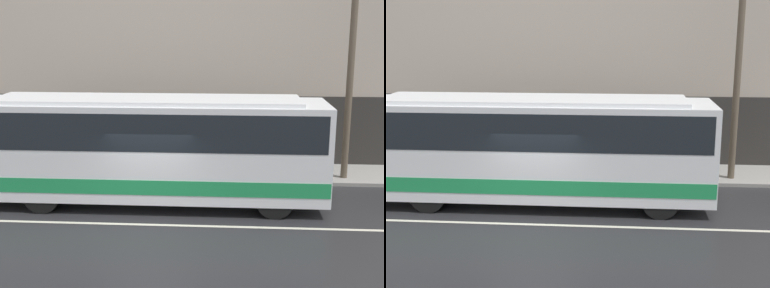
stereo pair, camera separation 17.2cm
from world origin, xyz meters
TOP-DOWN VIEW (x-y plane):
  - ground_plane at (0.00, 0.00)m, footprint 60.00×60.00m
  - sidewalk at (0.00, 5.29)m, footprint 60.00×2.59m
  - building_facade at (0.00, 6.73)m, footprint 60.00×0.35m
  - lane_stripe at (0.00, 0.00)m, footprint 54.00×0.14m
  - transit_bus at (-0.23, 1.85)m, footprint 10.97×2.49m
  - utility_pole_near at (6.45, 4.70)m, footprint 0.23×0.23m
  - pedestrian_waiting at (-3.39, 5.52)m, footprint 0.36×0.36m

SIDE VIEW (x-z plane):
  - ground_plane at x=0.00m, z-range 0.00..0.00m
  - lane_stripe at x=0.00m, z-range 0.00..0.01m
  - sidewalk at x=0.00m, z-range 0.00..0.13m
  - pedestrian_waiting at x=-3.39m, z-range 0.07..1.64m
  - transit_bus at x=-0.23m, z-range 0.21..3.59m
  - utility_pole_near at x=6.45m, z-range 0.13..8.68m
  - building_facade at x=0.00m, z-range -0.21..12.66m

